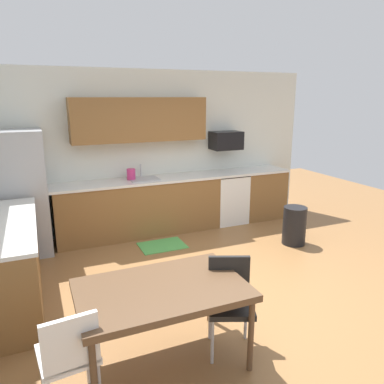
{
  "coord_description": "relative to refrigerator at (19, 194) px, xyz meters",
  "views": [
    {
      "loc": [
        -1.93,
        -3.47,
        2.26
      ],
      "look_at": [
        0.0,
        1.0,
        1.0
      ],
      "focal_mm": 34.58,
      "sensor_mm": 36.0,
      "label": 1
    }
  ],
  "objects": [
    {
      "name": "sink_faucet",
      "position": [
        1.88,
        0.26,
        0.13
      ],
      "size": [
        0.02,
        0.02,
        0.24
      ],
      "primitive_type": "cylinder",
      "color": "#B2B5BA",
      "rests_on": "countertop_back"
    },
    {
      "name": "cabinet_run_left",
      "position": [
        -0.12,
        -1.42,
        -0.46
      ],
      "size": [
        0.6,
        2.0,
        0.9
      ],
      "primitive_type": "cube",
      "color": "brown",
      "rests_on": "ground"
    },
    {
      "name": "chair_far_side",
      "position": [
        0.34,
        -3.3,
        -0.4
      ],
      "size": [
        0.44,
        0.44,
        0.85
      ],
      "color": "white",
      "rests_on": "ground"
    },
    {
      "name": "countertop_left",
      "position": [
        -0.12,
        -1.42,
        0.01
      ],
      "size": [
        0.64,
        2.0,
        0.04
      ],
      "primitive_type": "cube",
      "color": "silver",
      "rests_on": "cabinet_run_left"
    },
    {
      "name": "wall_back",
      "position": [
        2.18,
        0.43,
        0.44
      ],
      "size": [
        5.8,
        0.1,
        2.7
      ],
      "primitive_type": "cube",
      "color": "silver",
      "rests_on": "ground"
    },
    {
      "name": "chair_near_table",
      "position": [
        1.75,
        -3.07,
        -0.4
      ],
      "size": [
        0.52,
        0.52,
        0.85
      ],
      "color": "black",
      "rests_on": "ground"
    },
    {
      "name": "dining_table",
      "position": [
        1.12,
        -3.04,
        -0.24
      ],
      "size": [
        1.4,
        0.9,
        0.72
      ],
      "color": "brown",
      "rests_on": "ground"
    },
    {
      "name": "microwave",
      "position": [
        3.45,
        0.18,
        0.59
      ],
      "size": [
        0.54,
        0.36,
        0.32
      ],
      "primitive_type": "cube",
      "color": "black"
    },
    {
      "name": "upper_cabinets_back",
      "position": [
        1.88,
        0.21,
        0.99
      ],
      "size": [
        2.2,
        0.34,
        0.7
      ],
      "primitive_type": "cube",
      "color": "brown"
    },
    {
      "name": "trash_bin",
      "position": [
        3.9,
        -1.3,
        -0.61
      ],
      "size": [
        0.36,
        0.36,
        0.6
      ],
      "primitive_type": "cylinder",
      "color": "black",
      "rests_on": "ground"
    },
    {
      "name": "countertop_back",
      "position": [
        2.18,
        0.08,
        0.01
      ],
      "size": [
        4.8,
        0.64,
        0.04
      ],
      "primitive_type": "cube",
      "color": "silver",
      "rests_on": "cabinet_run_back"
    },
    {
      "name": "refrigerator",
      "position": [
        0.0,
        0.0,
        0.0
      ],
      "size": [
        0.76,
        0.7,
        1.81
      ],
      "primitive_type": "cube",
      "color": "#9EA0A5",
      "rests_on": "ground"
    },
    {
      "name": "floor_mat",
      "position": [
        1.95,
        -0.57,
        -0.9
      ],
      "size": [
        0.7,
        0.5,
        0.01
      ],
      "primitive_type": "cube",
      "color": "#4CA54C",
      "rests_on": "ground"
    },
    {
      "name": "kettle",
      "position": [
        1.68,
        0.13,
        0.11
      ],
      "size": [
        0.14,
        0.14,
        0.2
      ],
      "primitive_type": "cylinder",
      "color": "#CC3372",
      "rests_on": "countertop_back"
    },
    {
      "name": "cabinet_run_back_right",
      "position": [
        4.17,
        0.08,
        -0.46
      ],
      "size": [
        0.83,
        0.6,
        0.9
      ],
      "primitive_type": "cube",
      "color": "brown",
      "rests_on": "ground"
    },
    {
      "name": "sink_basin",
      "position": [
        1.88,
        0.08,
        -0.03
      ],
      "size": [
        0.48,
        0.4,
        0.14
      ],
      "primitive_type": "cube",
      "color": "#A5A8AD",
      "rests_on": "countertop_back"
    },
    {
      "name": "cabinet_run_back",
      "position": [
        1.79,
        0.08,
        -0.46
      ],
      "size": [
        2.72,
        0.6,
        0.9
      ],
      "primitive_type": "cube",
      "color": "brown",
      "rests_on": "ground"
    },
    {
      "name": "oven_range",
      "position": [
        3.45,
        0.08,
        -0.45
      ],
      "size": [
        0.6,
        0.6,
        0.91
      ],
      "color": "white",
      "rests_on": "ground"
    },
    {
      "name": "ground_plane",
      "position": [
        2.18,
        -2.22,
        -0.91
      ],
      "size": [
        12.0,
        12.0,
        0.0
      ],
      "primitive_type": "plane",
      "color": "olive"
    }
  ]
}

